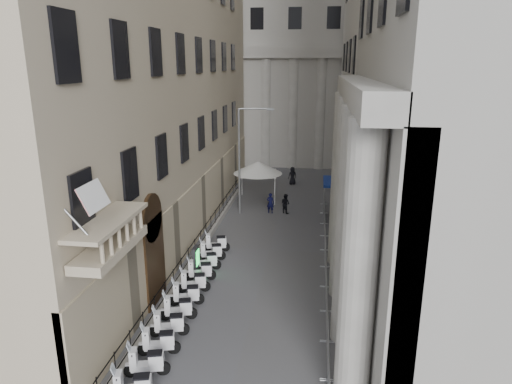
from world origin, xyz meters
TOP-DOWN VIEW (x-y plane):
  - far_building at (0.00, 48.00)m, footprint 22.00×10.00m
  - iron_fence at (-4.30, 18.00)m, footprint 0.30×28.00m
  - blue_awning at (4.15, 26.00)m, footprint 1.60×3.00m
  - scooter_2 at (-3.30, 6.47)m, footprint 1.49×0.88m
  - scooter_3 at (-3.30, 7.80)m, footprint 1.49×0.88m
  - scooter_4 at (-3.30, 9.14)m, footprint 1.49×0.88m
  - scooter_5 at (-3.30, 10.48)m, footprint 1.49×0.88m
  - scooter_6 at (-3.30, 11.81)m, footprint 1.49×0.88m
  - scooter_7 at (-3.30, 13.15)m, footprint 1.49×0.88m
  - scooter_8 at (-3.30, 14.49)m, footprint 1.49×0.88m
  - scooter_9 at (-3.30, 15.82)m, footprint 1.49×0.88m
  - scooter_10 at (-3.30, 17.16)m, footprint 1.49×0.88m
  - scooter_11 at (-3.30, 18.50)m, footprint 1.49×0.88m
  - barrier_1 at (3.51, 8.35)m, footprint 0.60×2.40m
  - barrier_2 at (3.51, 10.85)m, footprint 0.60×2.40m
  - barrier_3 at (3.51, 13.35)m, footprint 0.60×2.40m
  - barrier_4 at (3.51, 15.85)m, footprint 0.60×2.40m
  - barrier_5 at (3.51, 18.35)m, footprint 0.60×2.40m
  - barrier_6 at (3.51, 20.85)m, footprint 0.60×2.40m
  - barrier_7 at (3.51, 23.35)m, footprint 0.60×2.40m
  - barrier_8 at (3.51, 25.85)m, footprint 0.60×2.40m
  - barrier_9 at (3.51, 28.35)m, footprint 0.60×2.40m
  - security_tent at (-2.04, 30.00)m, footprint 4.20×4.20m
  - street_lamp at (-2.81, 26.32)m, footprint 2.68×0.64m
  - info_kiosk at (-3.75, 15.26)m, footprint 0.26×0.77m
  - pedestrian_a at (-0.72, 26.62)m, footprint 0.67×0.50m
  - pedestrian_b at (0.46, 26.79)m, footprint 0.97×0.94m
  - pedestrian_c at (0.49, 35.77)m, footprint 1.00×0.84m

SIDE VIEW (x-z plane):
  - iron_fence at x=-4.30m, z-range -0.70..0.70m
  - blue_awning at x=4.15m, z-range -1.50..1.50m
  - scooter_2 at x=-3.30m, z-range -0.75..0.75m
  - scooter_3 at x=-3.30m, z-range -0.75..0.75m
  - scooter_4 at x=-3.30m, z-range -0.75..0.75m
  - scooter_5 at x=-3.30m, z-range -0.75..0.75m
  - scooter_6 at x=-3.30m, z-range -0.75..0.75m
  - scooter_7 at x=-3.30m, z-range -0.75..0.75m
  - scooter_8 at x=-3.30m, z-range -0.75..0.75m
  - scooter_9 at x=-3.30m, z-range -0.75..0.75m
  - scooter_10 at x=-3.30m, z-range -0.75..0.75m
  - scooter_11 at x=-3.30m, z-range -0.75..0.75m
  - barrier_1 at x=3.51m, z-range -0.55..0.55m
  - barrier_2 at x=3.51m, z-range -0.55..0.55m
  - barrier_3 at x=3.51m, z-range -0.55..0.55m
  - barrier_4 at x=3.51m, z-range -0.55..0.55m
  - barrier_5 at x=3.51m, z-range -0.55..0.55m
  - barrier_6 at x=3.51m, z-range -0.55..0.55m
  - barrier_7 at x=3.51m, z-range -0.55..0.55m
  - barrier_8 at x=3.51m, z-range -0.55..0.55m
  - barrier_9 at x=3.51m, z-range -0.55..0.55m
  - pedestrian_b at x=0.46m, z-range 0.00..1.57m
  - info_kiosk at x=-3.75m, z-range 0.01..1.63m
  - pedestrian_a at x=-0.72m, z-range 0.00..1.65m
  - pedestrian_c at x=0.49m, z-range 0.00..1.74m
  - security_tent at x=-2.04m, z-range 1.14..4.55m
  - street_lamp at x=-2.81m, z-range 0.80..9.07m
  - far_building at x=0.00m, z-range 0.00..30.00m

